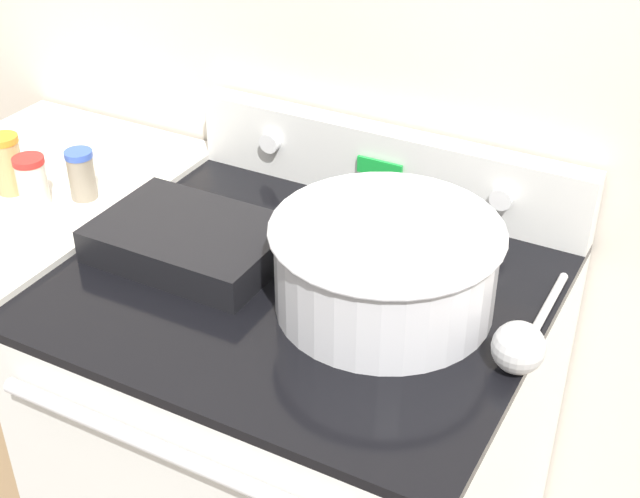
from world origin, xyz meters
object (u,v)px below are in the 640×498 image
object	(u,v)px
spice_jar_red_cap	(32,181)
spice_jar_orange_cap	(7,164)
mixing_bowl	(385,262)
casserole_dish	(191,238)
ladle	(521,344)
spice_jar_blue_cap	(82,174)

from	to	relation	value
spice_jar_red_cap	spice_jar_orange_cap	bearing A→B (deg)	167.53
mixing_bowl	spice_jar_orange_cap	bearing A→B (deg)	-179.00
casserole_dish	spice_jar_red_cap	bearing A→B (deg)	-178.59
ladle	spice_jar_red_cap	bearing A→B (deg)	179.57
spice_jar_blue_cap	spice_jar_orange_cap	distance (m)	0.15
mixing_bowl	ladle	bearing A→B (deg)	-9.11
spice_jar_orange_cap	spice_jar_blue_cap	bearing A→B (deg)	18.36
casserole_dish	spice_jar_blue_cap	size ratio (longest dim) A/B	3.30
casserole_dish	spice_jar_orange_cap	bearing A→B (deg)	178.89
ladle	spice_jar_red_cap	world-z (taller)	spice_jar_red_cap
casserole_dish	spice_jar_blue_cap	distance (m)	0.29
spice_jar_red_cap	ladle	bearing A→B (deg)	-0.43
casserole_dish	ladle	world-z (taller)	ladle
mixing_bowl	casserole_dish	world-z (taller)	mixing_bowl
ladle	spice_jar_orange_cap	distance (m)	1.01
casserole_dish	spice_jar_blue_cap	world-z (taller)	spice_jar_blue_cap
ladle	casserole_dish	bearing A→B (deg)	178.49
casserole_dish	mixing_bowl	bearing A→B (deg)	3.51
mixing_bowl	spice_jar_red_cap	distance (m)	0.70
mixing_bowl	spice_jar_red_cap	xyz separation A→B (m)	(-0.70, -0.03, -0.02)
mixing_bowl	spice_jar_red_cap	bearing A→B (deg)	-177.53
casserole_dish	spice_jar_red_cap	distance (m)	0.35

